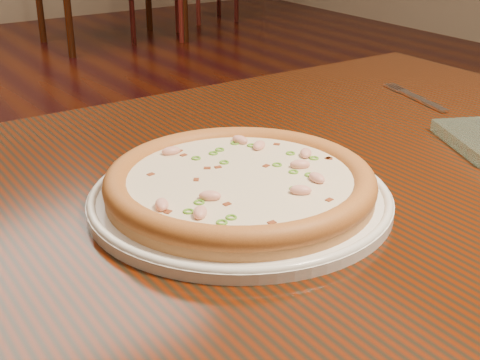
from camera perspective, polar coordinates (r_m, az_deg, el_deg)
ground at (r=2.01m, az=-3.92°, el=-9.06°), size 9.00×9.00×0.00m
hero_table at (r=0.92m, az=4.49°, el=-4.62°), size 1.20×0.80×0.75m
plate at (r=0.77m, az=0.00°, el=-1.44°), size 0.35×0.35×0.02m
pizza at (r=0.77m, az=0.01°, el=-0.20°), size 0.31×0.31×0.03m
fork at (r=1.20m, az=14.87°, el=6.79°), size 0.06×0.17×0.00m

